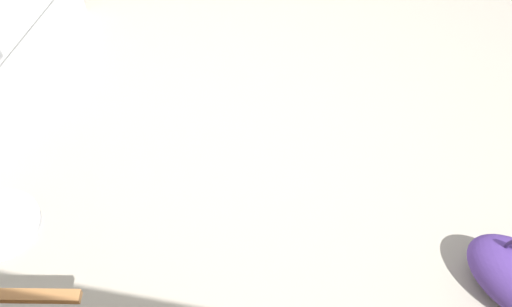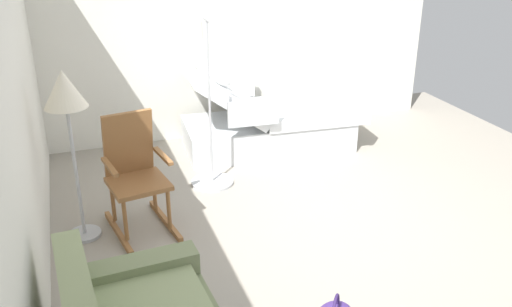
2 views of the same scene
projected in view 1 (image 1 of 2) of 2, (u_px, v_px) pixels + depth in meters
The scene contains 1 object.
ground_plane at pixel (253, 144), 3.31m from camera, with size 6.37×6.37×0.00m, color gray.
Camera 1 is at (-0.41, 2.10, 2.52)m, focal length 39.90 mm.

